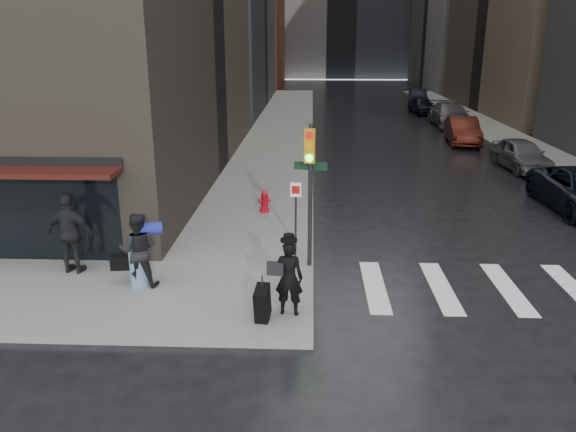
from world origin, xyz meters
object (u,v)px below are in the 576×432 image
Objects in this scene: parked_car_1 at (521,154)px; parked_car_4 at (422,105)px; man_overcoat at (283,282)px; parked_car_2 at (463,131)px; parked_car_3 at (450,115)px; fire_hydrant at (265,203)px; traffic_light at (309,177)px; man_jeans at (138,250)px; parked_car_5 at (418,97)px; man_greycoat at (71,233)px.

parked_car_4 is (-0.86, 19.54, -0.03)m from parked_car_1.
parked_car_2 is at bearing -107.09° from man_overcoat.
parked_car_3 is at bearing 88.74° from parked_car_2.
parked_car_4 is at bearing 87.68° from parked_car_1.
parked_car_4 is at bearing 69.24° from fire_hydrant.
traffic_light is 4.99× the size of fire_hydrant.
man_jeans is 0.40× the size of parked_car_2.
man_jeans is at bearing -139.97° from parked_car_1.
man_overcoat is 3.73m from man_jeans.
man_jeans is at bearing -117.02° from parked_car_3.
parked_car_5 is (13.57, 39.59, -0.39)m from man_jeans.
man_greycoat is (-5.36, 2.08, 0.27)m from man_overcoat.
parked_car_1 is at bearing -141.38° from man_jeans.
fire_hydrant is 0.18× the size of parked_car_1.
parked_car_5 reaches higher than fire_hydrant.
parked_car_1 is (9.62, 12.19, -1.82)m from traffic_light.
man_greycoat reaches higher than parked_car_5.
parked_car_3 is at bearing -89.40° from parked_car_4.
parked_car_5 is (0.16, 13.03, -0.12)m from parked_car_3.
man_jeans is 6.52m from fire_hydrant.
parked_car_2 is 19.57m from parked_car_5.
traffic_light is (0.49, 2.69, 1.60)m from man_overcoat.
traffic_light is (3.97, 1.34, 1.46)m from man_jeans.
parked_car_1 is (15.48, 12.80, -0.48)m from man_greycoat.
parked_car_2 is at bearing -118.35° from man_greycoat.
man_greycoat reaches higher than man_jeans.
parked_car_3 is (9.93, 27.91, -0.14)m from man_overcoat.
parked_car_1 is at bearing -89.41° from parked_car_3.
parked_car_2 is 1.14× the size of parked_car_4.
parked_car_4 is at bearing -117.30° from man_jeans.
parked_car_3 is at bearing -112.10° from man_greycoat.
parked_car_4 is at bearing -99.03° from man_overcoat.
parked_car_4 is at bearing 82.02° from traffic_light.
fire_hydrant is 35.37m from parked_car_5.
man_jeans is 19.19m from parked_car_1.
man_overcoat is 23.26m from parked_car_2.
parked_car_3 reaches higher than parked_car_5.
man_jeans is 2.02m from man_greycoat.
man_overcoat is 2.50× the size of fire_hydrant.
man_greycoat is 0.53× the size of parked_car_4.
man_jeans is 0.46× the size of parked_car_4.
traffic_light is 32.98m from parked_car_4.
traffic_light is 0.89× the size of parked_car_1.
parked_car_2 is at bearing 54.19° from fire_hydrant.
parked_car_3 is at bearing -103.56° from man_overcoat.
man_overcoat reaches higher than parked_car_3.
fire_hydrant is (2.48, 6.00, -0.58)m from man_jeans.
man_jeans is at bearing -104.58° from parked_car_5.
parked_car_2 is (12.61, 20.05, -0.32)m from man_jeans.
parked_car_1 is 19.56m from parked_car_4.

